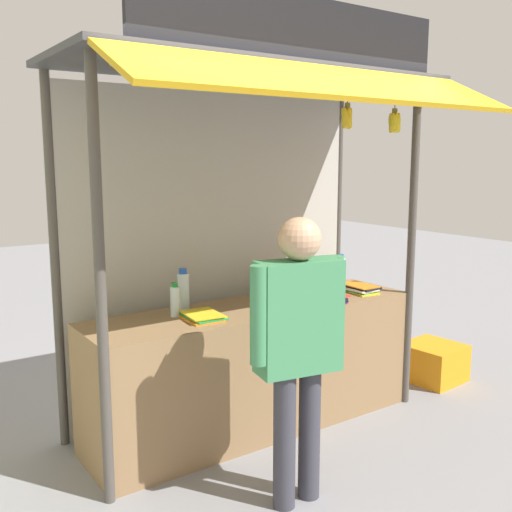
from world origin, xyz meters
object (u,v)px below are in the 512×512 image
(water_bottle_mid_left, at_px, (183,291))
(magazine_stack_front_right, at_px, (359,288))
(water_bottle_left, at_px, (175,301))
(vendor_person, at_px, (298,335))
(plastic_crate, at_px, (433,362))
(magazine_stack_far_right, at_px, (203,316))
(magazine_stack_center, at_px, (328,297))
(water_bottle_right, at_px, (272,282))
(banana_bunch_rightmost, at_px, (347,118))
(water_bottle_mid_right, at_px, (341,270))
(water_bottle_back_left, at_px, (309,276))
(banana_bunch_inner_right, at_px, (394,123))
(water_bottle_far_left, at_px, (296,283))

(water_bottle_mid_left, distance_m, magazine_stack_front_right, 1.38)
(water_bottle_left, distance_m, vendor_person, 1.00)
(water_bottle_mid_left, height_order, plastic_crate, water_bottle_mid_left)
(magazine_stack_far_right, relative_size, magazine_stack_center, 1.04)
(water_bottle_left, height_order, water_bottle_right, water_bottle_right)
(magazine_stack_front_right, xyz_separation_m, magazine_stack_center, (-0.40, -0.09, 0.00))
(water_bottle_right, height_order, banana_bunch_rightmost, banana_bunch_rightmost)
(water_bottle_left, xyz_separation_m, vendor_person, (0.23, -0.98, -0.02))
(magazine_stack_center, relative_size, plastic_crate, 0.64)
(water_bottle_mid_left, distance_m, magazine_stack_center, 1.03)
(magazine_stack_front_right, height_order, magazine_stack_center, magazine_stack_center)
(magazine_stack_front_right, bearing_deg, vendor_person, -146.83)
(water_bottle_mid_right, xyz_separation_m, water_bottle_left, (-1.55, -0.13, -0.01))
(water_bottle_back_left, xyz_separation_m, water_bottle_mid_right, (0.38, 0.05, -0.00))
(magazine_stack_front_right, bearing_deg, water_bottle_right, 160.77)
(banana_bunch_rightmost, bearing_deg, magazine_stack_center, 70.82)
(water_bottle_back_left, xyz_separation_m, banana_bunch_rightmost, (-0.18, -0.57, 1.14))
(banana_bunch_inner_right, bearing_deg, banana_bunch_rightmost, -179.84)
(water_bottle_left, bearing_deg, water_bottle_mid_right, 4.84)
(magazine_stack_front_right, relative_size, magazine_stack_far_right, 1.04)
(water_bottle_left, height_order, water_bottle_far_left, water_bottle_far_left)
(magazine_stack_far_right, bearing_deg, vendor_person, -82.00)
(banana_bunch_inner_right, bearing_deg, water_bottle_right, 137.87)
(water_bottle_mid_left, height_order, water_bottle_far_left, water_bottle_mid_left)
(water_bottle_far_left, bearing_deg, magazine_stack_far_right, -172.85)
(water_bottle_back_left, height_order, water_bottle_left, water_bottle_back_left)
(magazine_stack_front_right, xyz_separation_m, plastic_crate, (0.84, -0.06, -0.74))
(water_bottle_mid_left, xyz_separation_m, water_bottle_right, (0.70, -0.04, -0.02))
(water_bottle_back_left, bearing_deg, vendor_person, -131.84)
(water_bottle_mid_right, distance_m, water_bottle_far_left, 0.64)
(water_bottle_far_left, distance_m, magazine_stack_center, 0.26)
(plastic_crate, bearing_deg, vendor_person, -160.07)
(vendor_person, bearing_deg, water_bottle_mid_right, -129.81)
(water_bottle_right, height_order, plastic_crate, water_bottle_right)
(water_bottle_back_left, bearing_deg, water_bottle_far_left, -150.25)
(water_bottle_mid_left, distance_m, banana_bunch_inner_right, 1.82)
(magazine_stack_front_right, distance_m, banana_bunch_inner_right, 1.26)
(water_bottle_far_left, height_order, magazine_stack_far_right, water_bottle_far_left)
(water_bottle_far_left, relative_size, magazine_stack_center, 0.85)
(magazine_stack_center, distance_m, vendor_person, 1.11)
(vendor_person, bearing_deg, magazine_stack_far_right, -71.77)
(water_bottle_mid_left, relative_size, magazine_stack_front_right, 0.92)
(water_bottle_left, bearing_deg, plastic_crate, -5.54)
(water_bottle_right, bearing_deg, water_bottle_mid_left, 176.33)
(water_bottle_left, relative_size, plastic_crate, 0.49)
(water_bottle_back_left, height_order, banana_bunch_inner_right, banana_bunch_inner_right)
(water_bottle_far_left, xyz_separation_m, plastic_crate, (1.37, -0.17, -0.82))
(water_bottle_left, bearing_deg, water_bottle_right, 4.25)
(banana_bunch_rightmost, relative_size, vendor_person, 0.16)
(water_bottle_left, height_order, magazine_stack_far_right, water_bottle_left)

